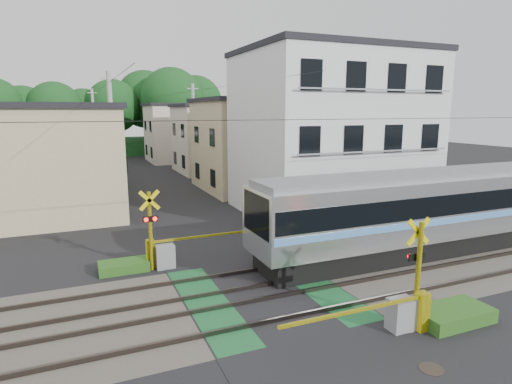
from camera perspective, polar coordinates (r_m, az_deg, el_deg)
name	(u,v)px	position (r m, az deg, el deg)	size (l,w,h in m)	color
ground	(264,294)	(14.42, 1.02, -13.39)	(120.00, 120.00, 0.00)	black
track_bed	(264,293)	(14.40, 1.02, -13.26)	(120.00, 120.00, 0.14)	#47423A
commuter_train	(436,209)	(19.59, 22.92, -2.08)	(16.61, 2.62, 3.45)	black
crossing_signal_near	(405,306)	(12.65, 19.31, -14.12)	(4.74, 0.65, 3.09)	yellow
crossing_signal_far	(162,250)	(16.73, -12.39, -7.55)	(4.74, 0.65, 3.09)	yellow
apartment_block	(331,132)	(25.61, 9.91, 7.87)	(10.20, 8.36, 9.30)	silver
houses_row	(145,142)	(38.43, -14.63, 6.52)	(22.07, 31.35, 6.80)	#C4B58A
tree_hill	(122,114)	(61.05, -17.49, 9.94)	(40.00, 13.73, 11.45)	#18481B
catenary	(413,172)	(16.70, 20.19, 2.53)	(60.00, 5.04, 7.00)	#2D2D33
utility_poles	(133,134)	(35.32, -16.08, 7.46)	(7.90, 42.00, 8.00)	#A5A5A0
pedestrian	(125,162)	(44.10, -17.12, 3.81)	(0.64, 0.42, 1.75)	black
manhole_cover	(431,369)	(11.49, 22.33, -21.00)	(0.57, 0.57, 0.02)	#2D261E
weed_patches	(312,281)	(15.02, 7.43, -11.70)	(10.25, 8.80, 0.40)	#2D5E1E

